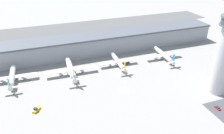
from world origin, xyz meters
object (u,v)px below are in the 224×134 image
at_px(airplane_gate_charlie, 118,62).
at_px(airplane_gate_delta, 164,55).
at_px(airplane_gate_alpha, 12,77).
at_px(car_white_wagon, 218,108).
at_px(airplane_gate_bravo, 71,70).
at_px(service_truck_fuel, 36,110).
at_px(service_truck_catering, 125,63).

xyz_separation_m(airplane_gate_charlie, airplane_gate_delta, (44.37, -1.73, 0.04)).
xyz_separation_m(airplane_gate_alpha, car_white_wagon, (124.36, -78.25, -3.82)).
xyz_separation_m(airplane_gate_alpha, airplane_gate_delta, (129.71, -4.34, -0.35)).
bearing_deg(car_white_wagon, airplane_gate_bravo, 137.39).
bearing_deg(airplane_gate_alpha, service_truck_fuel, -69.95).
relative_size(airplane_gate_bravo, service_truck_catering, 5.02).
distance_m(airplane_gate_bravo, airplane_gate_charlie, 41.26).
height_order(airplane_gate_alpha, car_white_wagon, airplane_gate_alpha).
relative_size(airplane_gate_alpha, airplane_gate_bravo, 0.87).
bearing_deg(car_white_wagon, airplane_gate_charlie, 117.29).
bearing_deg(service_truck_catering, airplane_gate_charlie, -171.24).
xyz_separation_m(airplane_gate_alpha, service_truck_catering, (92.68, -1.48, -3.55)).
xyz_separation_m(service_truck_fuel, car_white_wagon, (109.23, -36.80, -0.31)).
xyz_separation_m(airplane_gate_charlie, car_white_wagon, (39.02, -75.64, -3.44)).
xyz_separation_m(airplane_gate_charlie, service_truck_fuel, (-70.22, -38.84, -3.12)).
distance_m(airplane_gate_alpha, airplane_gate_bravo, 44.36).
relative_size(airplane_gate_charlie, airplane_gate_delta, 0.97).
height_order(airplane_gate_delta, service_truck_fuel, airplane_gate_delta).
bearing_deg(airplane_gate_delta, airplane_gate_charlie, 177.77).
bearing_deg(airplane_gate_delta, service_truck_catering, 175.58).
xyz_separation_m(airplane_gate_delta, service_truck_catering, (-37.03, 2.86, -3.20)).
height_order(service_truck_catering, car_white_wagon, service_truck_catering).
bearing_deg(car_white_wagon, service_truck_fuel, 161.38).
bearing_deg(airplane_gate_charlie, service_truck_catering, 8.76).
distance_m(airplane_gate_alpha, airplane_gate_delta, 129.78).
bearing_deg(service_truck_catering, airplane_gate_bravo, -176.51).
relative_size(airplane_gate_alpha, service_truck_catering, 4.38).
bearing_deg(service_truck_catering, airplane_gate_alpha, 179.08).
height_order(airplane_gate_delta, car_white_wagon, airplane_gate_delta).
xyz_separation_m(service_truck_catering, service_truck_fuel, (-77.55, -39.97, 0.04)).
relative_size(airplane_gate_bravo, car_white_wagon, 10.19).
bearing_deg(airplane_gate_charlie, service_truck_fuel, -151.05).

